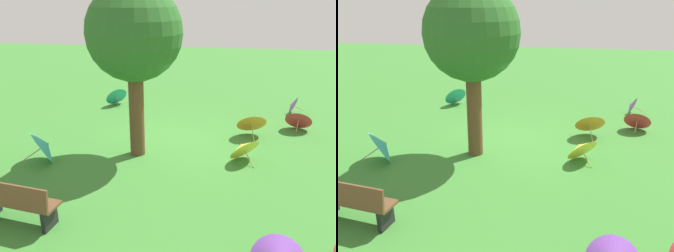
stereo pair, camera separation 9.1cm
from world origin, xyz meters
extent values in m
plane|color=#387A2D|center=(0.00, 0.00, 0.00)|extent=(40.00, 40.00, 0.00)
cube|color=brown|center=(1.84, 3.99, 0.45)|extent=(1.65, 0.68, 0.05)
cube|color=brown|center=(1.87, 4.19, 0.68)|extent=(1.60, 0.34, 0.45)
cube|color=black|center=(1.21, 4.09, 0.23)|extent=(0.14, 0.41, 0.45)
cylinder|color=brown|center=(0.38, 0.67, 1.23)|extent=(0.39, 0.39, 2.47)
sphere|color=#286023|center=(0.38, 0.67, 3.18)|extent=(2.37, 2.37, 2.37)
cylinder|color=tan|center=(-2.74, -0.80, 0.21)|extent=(0.11, 0.46, 0.42)
cone|color=orange|center=(-2.69, -1.07, 0.46)|extent=(0.99, 0.85, 0.75)
sphere|color=tan|center=(-2.68, -1.12, 0.51)|extent=(0.04, 0.06, 0.05)
cylinder|color=tan|center=(2.82, 1.74, 0.29)|extent=(0.39, 0.31, 0.27)
cone|color=teal|center=(2.56, 1.55, 0.46)|extent=(1.05, 1.11, 0.92)
sphere|color=tan|center=(2.49, 1.49, 0.50)|extent=(0.06, 0.06, 0.05)
cylinder|color=tan|center=(-2.54, 0.90, 0.17)|extent=(0.27, 0.32, 0.33)
cone|color=yellow|center=(-2.38, 0.70, 0.38)|extent=(1.05, 1.03, 0.75)
sphere|color=tan|center=(-2.33, 0.64, 0.43)|extent=(0.06, 0.06, 0.05)
cylinder|color=tan|center=(-4.15, -1.64, 0.19)|extent=(0.12, 0.33, 0.28)
cone|color=#D8383F|center=(-4.21, -1.86, 0.37)|extent=(0.97, 0.86, 0.75)
sphere|color=tan|center=(-4.23, -1.93, 0.43)|extent=(0.05, 0.06, 0.05)
cylinder|color=tan|center=(2.11, -3.41, 0.22)|extent=(0.26, 0.29, 0.27)
cone|color=teal|center=(2.27, -3.59, 0.39)|extent=(1.03, 1.02, 0.78)
sphere|color=tan|center=(2.31, -3.64, 0.44)|extent=(0.06, 0.06, 0.05)
cylinder|color=tan|center=(-4.50, -3.46, 0.23)|extent=(0.34, 0.19, 0.15)
cone|color=purple|center=(-4.29, -3.57, 0.31)|extent=(0.54, 0.68, 0.62)
sphere|color=tan|center=(-4.25, -3.59, 0.33)|extent=(0.06, 0.05, 0.05)
camera|label=1|loc=(-1.77, 9.14, 4.03)|focal=37.85mm
camera|label=2|loc=(-1.86, 9.13, 4.03)|focal=37.85mm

